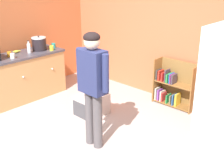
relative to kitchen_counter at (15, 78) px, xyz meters
name	(u,v)px	position (x,y,z in m)	size (l,w,h in m)	color
ground_plane	(83,149)	(2.20, -0.24, -0.45)	(12.00, 12.00, 0.00)	#AB9E99
back_wall	(177,31)	(2.20, 2.09, 0.90)	(5.20, 0.06, 2.70)	#C7643F
left_side_wall	(25,25)	(-0.43, 0.57, 0.90)	(0.06, 2.99, 2.70)	#C4683B
kitchen_counter	(15,78)	(0.00, 0.00, 0.00)	(0.65, 1.97, 0.90)	tan
bookshelf	(174,86)	(2.33, 1.90, -0.08)	(0.80, 0.28, 0.85)	brown
standing_person	(93,80)	(2.22, -0.04, 0.54)	(0.57, 0.22, 1.65)	#534D50
pet_carrier	(91,105)	(1.50, 0.57, -0.27)	(0.42, 0.55, 0.36)	beige
crock_pot	(39,44)	(0.01, 0.59, 0.58)	(0.29, 0.29, 0.29)	black
banana_bunch	(17,51)	(-0.14, 0.18, 0.48)	(0.12, 0.16, 0.04)	yellow
clear_bottle	(29,48)	(0.05, 0.33, 0.55)	(0.07, 0.07, 0.25)	silver
green_cup	(34,46)	(-0.23, 0.62, 0.50)	(0.08, 0.08, 0.10)	green
white_cup	(12,56)	(0.16, -0.08, 0.50)	(0.08, 0.08, 0.10)	white
orange_cup	(9,54)	(0.02, -0.07, 0.50)	(0.08, 0.08, 0.10)	orange
teal_cup	(54,46)	(0.06, 0.89, 0.50)	(0.08, 0.08, 0.10)	teal
yellow_cup	(52,48)	(0.20, 0.74, 0.50)	(0.08, 0.08, 0.10)	yellow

